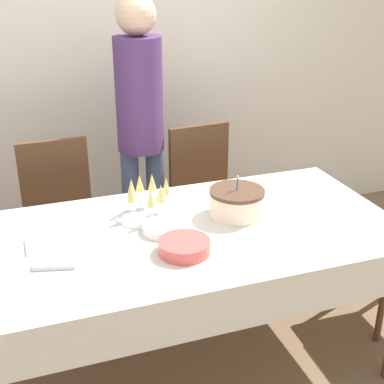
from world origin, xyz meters
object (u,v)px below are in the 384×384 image
Objects in this scene: champagne_tray at (148,198)px; birthday_cake at (237,202)px; plate_stack_dessert at (162,229)px; person_standing at (140,115)px; dining_chair_far_left at (60,217)px; dining_chair_far_right at (206,196)px; plate_stack_main at (184,247)px.

birthday_cake is at bearing -19.19° from champagne_tray.
plate_stack_dessert is (0.01, -0.19, -0.07)m from champagne_tray.
person_standing reaches higher than birthday_cake.
person_standing is (0.53, 0.15, 0.52)m from dining_chair_far_left.
plate_stack_dessert is at bearing -172.34° from birthday_cake.
dining_chair_far_right is at bearing 48.54° from champagne_tray.
birthday_cake is 1.53× the size of plate_stack_dessert.
birthday_cake reaches higher than dining_chair_far_left.
person_standing reaches higher than dining_chair_far_right.
dining_chair_far_left is at bearing 112.94° from plate_stack_main.
champagne_tray is 0.19× the size of person_standing.
plate_stack_dessert is (-0.52, -0.80, 0.25)m from dining_chair_far_right.
champagne_tray is at bearing -131.46° from dining_chair_far_right.
birthday_cake is 0.40m from plate_stack_dessert.
dining_chair_far_right is at bearing 80.32° from birthday_cake.
person_standing reaches higher than champagne_tray.
champagne_tray is at bearing 93.56° from plate_stack_dessert.
dining_chair_far_left is 0.92m from plate_stack_dessert.
plate_stack_main is at bearing -79.33° from plate_stack_dessert.
dining_chair_far_right is 5.58× the size of plate_stack_dessert.
champagne_tray is 1.46× the size of plate_stack_main.
plate_stack_dessert is at bearing -123.15° from dining_chair_far_right.
person_standing is at bearing 77.89° from champagne_tray.
plate_stack_main is 0.13× the size of person_standing.
dining_chair_far_right is 0.56× the size of person_standing.
champagne_tray is 0.79m from person_standing.
plate_stack_dessert is at bearing -64.14° from dining_chair_far_left.
dining_chair_far_right is at bearing 64.42° from plate_stack_main.
dining_chair_far_left reaches higher than plate_stack_dessert.
plate_stack_main is 1.27× the size of plate_stack_dessert.
dining_chair_far_right is 3.65× the size of birthday_cake.
birthday_cake is (0.78, -0.74, 0.30)m from dining_chair_far_left.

